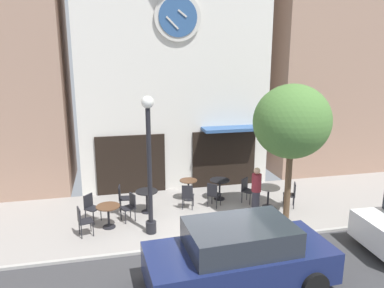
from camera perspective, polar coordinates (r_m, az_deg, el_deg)
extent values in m
cube|color=gray|center=(12.91, 1.00, -10.52)|extent=(26.18, 4.74, 0.05)
cube|color=#A8A5A0|center=(10.86, 4.11, -15.12)|extent=(26.18, 0.12, 0.08)
cube|color=silver|center=(15.46, -3.23, 12.00)|extent=(7.54, 2.85, 9.66)
cylinder|color=beige|center=(14.06, -2.24, 19.14)|extent=(1.73, 0.10, 1.73)
cylinder|color=#2D5184|center=(14.01, -2.19, 19.16)|extent=(1.42, 0.04, 1.42)
cube|color=beige|center=(14.01, -1.50, 19.65)|extent=(0.35, 0.03, 0.28)
cube|color=beige|center=(13.91, -3.07, 18.32)|extent=(0.48, 0.03, 0.47)
cube|color=black|center=(14.38, -9.46, -3.17)|extent=(2.64, 0.10, 2.30)
cube|color=black|center=(15.06, 5.01, -2.27)|extent=(2.64, 0.10, 2.30)
cube|color=#33568C|center=(14.54, 6.34, 2.40)|extent=(2.41, 0.90, 0.12)
cylinder|color=black|center=(11.47, -6.38, -12.72)|extent=(0.32, 0.32, 0.36)
cylinder|color=black|center=(10.82, -6.62, -4.52)|extent=(0.14, 0.14, 3.80)
sphere|color=white|center=(10.37, -6.93, 6.48)|extent=(0.36, 0.36, 0.36)
cylinder|color=brown|center=(12.24, 14.70, -6.15)|extent=(0.20, 0.20, 2.42)
ellipsoid|color=#4C7A38|center=(11.72, 15.30, 3.40)|extent=(2.44, 2.20, 2.32)
cylinder|color=black|center=(11.93, -12.85, -11.00)|extent=(0.07, 0.07, 0.71)
cylinder|color=black|center=(12.08, -12.76, -12.46)|extent=(0.40, 0.40, 0.03)
cylinder|color=brown|center=(11.79, -12.94, -9.43)|extent=(0.74, 0.74, 0.03)
cylinder|color=black|center=(12.79, -7.03, -8.91)|extent=(0.07, 0.07, 0.75)
cylinder|color=black|center=(12.93, -6.98, -10.39)|extent=(0.40, 0.40, 0.03)
cylinder|color=black|center=(12.65, -7.08, -7.33)|extent=(0.76, 0.76, 0.03)
cylinder|color=black|center=(13.76, -0.55, -7.17)|extent=(0.07, 0.07, 0.75)
cylinder|color=black|center=(13.89, -0.55, -8.55)|extent=(0.40, 0.40, 0.03)
cylinder|color=brown|center=(13.63, -0.56, -5.70)|extent=(0.65, 0.65, 0.03)
cylinder|color=black|center=(13.84, 4.31, -7.09)|extent=(0.07, 0.07, 0.74)
cylinder|color=black|center=(13.97, 4.29, -8.46)|extent=(0.40, 0.40, 0.03)
cylinder|color=black|center=(13.71, 4.34, -5.63)|extent=(0.74, 0.74, 0.03)
cylinder|color=black|center=(13.38, 11.75, -8.10)|extent=(0.07, 0.07, 0.74)
cylinder|color=black|center=(13.52, 11.68, -9.50)|extent=(0.40, 0.40, 0.03)
cylinder|color=gray|center=(13.25, 11.83, -6.62)|extent=(0.79, 0.79, 0.03)
cube|color=black|center=(12.22, -9.96, -9.76)|extent=(0.52, 0.52, 0.04)
cube|color=black|center=(12.20, -9.24, -8.61)|extent=(0.18, 0.37, 0.45)
cylinder|color=black|center=(12.38, -10.99, -10.61)|extent=(0.03, 0.03, 0.45)
cylinder|color=black|center=(12.10, -10.30, -11.18)|extent=(0.03, 0.03, 0.45)
cylinder|color=black|center=(12.51, -9.55, -10.28)|extent=(0.03, 0.03, 0.45)
cylinder|color=black|center=(12.23, -8.84, -10.83)|extent=(0.03, 0.03, 0.45)
cube|color=black|center=(13.15, 3.49, -7.84)|extent=(0.56, 0.56, 0.04)
cube|color=black|center=(12.92, 3.16, -7.17)|extent=(0.31, 0.28, 0.45)
cylinder|color=black|center=(13.31, 4.46, -8.63)|extent=(0.03, 0.03, 0.45)
cylinder|color=black|center=(13.44, 3.12, -8.38)|extent=(0.03, 0.03, 0.45)
cylinder|color=black|center=(13.03, 3.83, -9.13)|extent=(0.03, 0.03, 0.45)
cylinder|color=black|center=(13.16, 2.47, -8.87)|extent=(0.03, 0.03, 0.45)
cube|color=black|center=(12.41, -15.17, -9.66)|extent=(0.56, 0.56, 0.04)
cube|color=black|center=(12.44, -15.85, -8.52)|extent=(0.28, 0.31, 0.45)
cylinder|color=black|center=(12.28, -15.06, -11.06)|extent=(0.03, 0.03, 0.45)
cylinder|color=black|center=(12.51, -13.99, -10.53)|extent=(0.03, 0.03, 0.45)
cylinder|color=black|center=(12.50, -16.22, -10.69)|extent=(0.03, 0.03, 0.45)
cylinder|color=black|center=(12.72, -15.15, -10.18)|extent=(0.03, 0.03, 0.45)
cube|color=black|center=(13.61, 8.80, -7.24)|extent=(0.56, 0.56, 0.04)
cube|color=black|center=(13.61, 8.18, -6.19)|extent=(0.33, 0.26, 0.45)
cylinder|color=black|center=(13.47, 9.01, -8.49)|extent=(0.03, 0.03, 0.45)
cylinder|color=black|center=(13.74, 9.75, -8.06)|extent=(0.03, 0.03, 0.45)
cylinder|color=black|center=(13.63, 7.77, -8.17)|extent=(0.03, 0.03, 0.45)
cylinder|color=black|center=(13.90, 8.53, -7.76)|extent=(0.03, 0.03, 0.45)
cube|color=black|center=(12.99, -0.63, -8.09)|extent=(0.51, 0.51, 0.04)
cube|color=black|center=(12.75, -0.74, -7.44)|extent=(0.37, 0.17, 0.45)
cylinder|color=black|center=(13.22, 0.21, -8.76)|extent=(0.03, 0.03, 0.45)
cylinder|color=black|center=(13.26, -1.27, -8.69)|extent=(0.03, 0.03, 0.45)
cylinder|color=black|center=(12.90, 0.03, -9.33)|extent=(0.03, 0.03, 0.45)
cylinder|color=black|center=(12.95, -1.48, -9.26)|extent=(0.03, 0.03, 0.45)
cube|color=black|center=(13.01, -10.38, -8.30)|extent=(0.44, 0.44, 0.04)
cube|color=black|center=(12.94, -11.22, -7.38)|extent=(0.08, 0.38, 0.45)
cylinder|color=black|center=(12.92, -9.62, -9.49)|extent=(0.03, 0.03, 0.45)
cylinder|color=black|center=(13.24, -9.54, -8.92)|extent=(0.03, 0.03, 0.45)
cylinder|color=black|center=(12.95, -11.14, -9.51)|extent=(0.03, 0.03, 0.45)
cylinder|color=black|center=(13.26, -11.03, -8.94)|extent=(0.03, 0.03, 0.45)
cube|color=black|center=(13.53, 14.86, -7.67)|extent=(0.53, 0.53, 0.04)
cube|color=black|center=(13.46, 15.68, -6.81)|extent=(0.19, 0.36, 0.45)
cylinder|color=black|center=(13.76, 14.05, -8.26)|extent=(0.03, 0.03, 0.45)
cylinder|color=black|center=(13.44, 14.10, -8.80)|extent=(0.03, 0.03, 0.45)
cylinder|color=black|center=(13.78, 15.48, -8.32)|extent=(0.03, 0.03, 0.45)
cylinder|color=black|center=(13.46, 15.56, -8.85)|extent=(0.03, 0.03, 0.45)
cube|color=black|center=(11.58, -16.21, -11.46)|extent=(0.49, 0.49, 0.04)
cube|color=black|center=(11.47, -17.18, -10.57)|extent=(0.13, 0.38, 0.45)
cylinder|color=black|center=(11.56, -15.12, -12.68)|extent=(0.03, 0.03, 0.45)
cylinder|color=black|center=(11.86, -15.49, -12.01)|extent=(0.03, 0.03, 0.45)
cylinder|color=black|center=(11.50, -16.81, -12.93)|extent=(0.03, 0.03, 0.45)
cylinder|color=black|center=(11.81, -17.13, -12.24)|extent=(0.03, 0.03, 0.45)
cylinder|color=#2D2D38|center=(12.65, 9.87, -9.05)|extent=(0.36, 0.36, 0.85)
cylinder|color=maroon|center=(12.39, 10.01, -5.95)|extent=(0.44, 0.44, 0.60)
sphere|color=tan|center=(12.26, 10.08, -4.14)|extent=(0.22, 0.22, 0.22)
cube|color=navy|center=(8.97, 7.31, -17.79)|extent=(4.38, 2.00, 0.75)
cube|color=#262B33|center=(8.65, 7.45, -14.07)|extent=(2.48, 1.70, 0.60)
cylinder|color=black|center=(9.06, 18.49, -20.14)|extent=(0.65, 0.25, 0.64)
cylinder|color=black|center=(10.36, 12.76, -15.18)|extent=(0.65, 0.25, 0.64)
cylinder|color=black|center=(9.47, -3.32, -17.79)|extent=(0.65, 0.25, 0.64)
cylinder|color=black|center=(12.23, 25.97, -11.64)|extent=(0.65, 0.25, 0.64)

